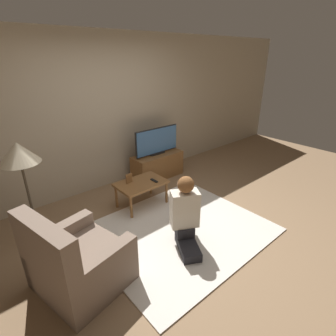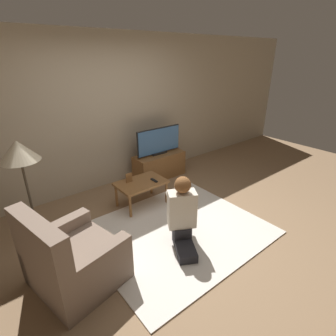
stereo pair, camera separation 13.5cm
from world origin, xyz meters
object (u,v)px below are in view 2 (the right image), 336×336
at_px(tv, 159,141).
at_px(armchair, 73,261).
at_px(coffee_table, 141,185).
at_px(person_kneeling, 182,212).
at_px(floor_lamp, 19,156).

xyz_separation_m(tv, armchair, (-2.27, -1.54, -0.45)).
bearing_deg(coffee_table, armchair, -148.27).
xyz_separation_m(coffee_table, armchair, (-1.42, -0.88, -0.07)).
bearing_deg(coffee_table, person_kneeling, -96.65).
height_order(coffee_table, floor_lamp, floor_lamp).
bearing_deg(tv, armchair, -145.88).
xyz_separation_m(coffee_table, floor_lamp, (-1.53, 0.19, 0.79)).
distance_m(floor_lamp, person_kneeling, 2.03).
height_order(floor_lamp, person_kneeling, floor_lamp).
bearing_deg(coffee_table, floor_lamp, 172.77).
height_order(armchair, person_kneeling, person_kneeling).
height_order(coffee_table, armchair, armchair).
xyz_separation_m(armchair, person_kneeling, (1.29, -0.23, 0.18)).
bearing_deg(tv, person_kneeling, -118.97).
xyz_separation_m(tv, person_kneeling, (-0.98, -1.76, -0.27)).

